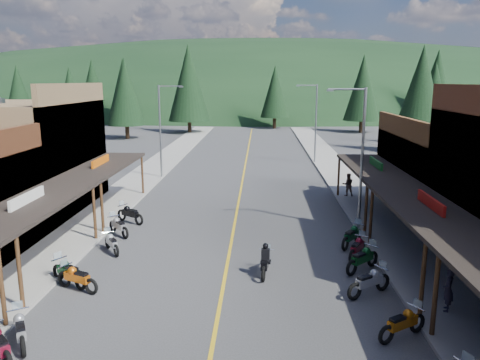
# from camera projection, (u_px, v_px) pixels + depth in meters

# --- Properties ---
(ground) EXTENTS (220.00, 220.00, 0.00)m
(ground) POSITION_uv_depth(u_px,v_px,m) (223.00, 289.00, 19.10)
(ground) COLOR #38383A
(ground) RESTS_ON ground
(centerline) EXTENTS (0.15, 90.00, 0.01)m
(centerline) POSITION_uv_depth(u_px,v_px,m) (242.00, 184.00, 38.64)
(centerline) COLOR gold
(centerline) RESTS_ON ground
(sidewalk_west) EXTENTS (3.40, 94.00, 0.15)m
(sidewalk_west) POSITION_uv_depth(u_px,v_px,m) (138.00, 182.00, 38.99)
(sidewalk_west) COLOR gray
(sidewalk_west) RESTS_ON ground
(sidewalk_east) EXTENTS (3.40, 94.00, 0.15)m
(sidewalk_east) POSITION_uv_depth(u_px,v_px,m) (348.00, 184.00, 38.26)
(sidewalk_east) COLOR gray
(sidewalk_east) RESTS_ON ground
(shop_west_3) EXTENTS (10.90, 10.20, 8.20)m
(shop_west_3) POSITION_uv_depth(u_px,v_px,m) (22.00, 158.00, 29.99)
(shop_west_3) COLOR brown
(shop_west_3) RESTS_ON ground
(shop_east_3) EXTENTS (10.90, 10.20, 6.20)m
(shop_east_3) POSITION_uv_depth(u_px,v_px,m) (457.00, 176.00, 29.03)
(shop_east_3) COLOR #4C2D16
(shop_east_3) RESTS_ON ground
(streetlight_1) EXTENTS (2.16, 0.18, 8.00)m
(streetlight_1) POSITION_uv_depth(u_px,v_px,m) (162.00, 127.00, 39.96)
(streetlight_1) COLOR gray
(streetlight_1) RESTS_ON ground
(streetlight_2) EXTENTS (2.16, 0.18, 8.00)m
(streetlight_2) POSITION_uv_depth(u_px,v_px,m) (360.00, 153.00, 25.69)
(streetlight_2) COLOR gray
(streetlight_2) RESTS_ON ground
(streetlight_3) EXTENTS (2.16, 0.18, 8.00)m
(streetlight_3) POSITION_uv_depth(u_px,v_px,m) (314.00, 120.00, 47.19)
(streetlight_3) COLOR gray
(streetlight_3) RESTS_ON ground
(ridge_hill) EXTENTS (310.00, 140.00, 60.00)m
(ridge_hill) POSITION_uv_depth(u_px,v_px,m) (256.00, 107.00, 151.02)
(ridge_hill) COLOR black
(ridge_hill) RESTS_ON ground
(pine_0) EXTENTS (5.04, 5.04, 11.00)m
(pine_0) POSITION_uv_depth(u_px,v_px,m) (18.00, 92.00, 80.02)
(pine_0) COLOR black
(pine_0) RESTS_ON ground
(pine_1) EXTENTS (5.88, 5.88, 12.50)m
(pine_1) POSITION_uv_depth(u_px,v_px,m) (124.00, 87.00, 87.00)
(pine_1) COLOR black
(pine_1) RESTS_ON ground
(pine_2) EXTENTS (6.72, 6.72, 14.00)m
(pine_2) POSITION_uv_depth(u_px,v_px,m) (189.00, 83.00, 74.53)
(pine_2) COLOR black
(pine_2) RESTS_ON ground
(pine_3) EXTENTS (5.04, 5.04, 11.00)m
(pine_3) POSITION_uv_depth(u_px,v_px,m) (275.00, 92.00, 82.07)
(pine_3) COLOR black
(pine_3) RESTS_ON ground
(pine_4) EXTENTS (5.88, 5.88, 12.50)m
(pine_4) POSITION_uv_depth(u_px,v_px,m) (363.00, 88.00, 75.46)
(pine_4) COLOR black
(pine_4) RESTS_ON ground
(pine_5) EXTENTS (6.72, 6.72, 14.00)m
(pine_5) POSITION_uv_depth(u_px,v_px,m) (436.00, 83.00, 86.36)
(pine_5) COLOR black
(pine_5) RESTS_ON ground
(pine_7) EXTENTS (5.88, 5.88, 12.50)m
(pine_7) POSITION_uv_depth(u_px,v_px,m) (93.00, 86.00, 93.20)
(pine_7) COLOR black
(pine_7) RESTS_ON ground
(pine_8) EXTENTS (4.48, 4.48, 10.00)m
(pine_8) POSITION_uv_depth(u_px,v_px,m) (71.00, 100.00, 57.87)
(pine_8) COLOR black
(pine_8) RESTS_ON ground
(pine_9) EXTENTS (4.93, 4.93, 10.80)m
(pine_9) POSITION_uv_depth(u_px,v_px,m) (434.00, 96.00, 60.73)
(pine_9) COLOR black
(pine_9) RESTS_ON ground
(pine_10) EXTENTS (5.38, 5.38, 11.60)m
(pine_10) POSITION_uv_depth(u_px,v_px,m) (125.00, 92.00, 67.30)
(pine_10) COLOR black
(pine_10) RESTS_ON ground
(pine_11) EXTENTS (5.82, 5.82, 12.40)m
(pine_11) POSITION_uv_depth(u_px,v_px,m) (421.00, 91.00, 53.89)
(pine_11) COLOR black
(pine_11) RESTS_ON ground
(bike_west_6) EXTENTS (1.68, 2.14, 1.19)m
(bike_west_6) POSITION_uv_depth(u_px,v_px,m) (20.00, 328.00, 14.94)
(bike_west_6) COLOR gray
(bike_west_6) RESTS_ON ground
(bike_west_7) EXTENTS (2.19, 1.52, 1.19)m
(bike_west_7) POSITION_uv_depth(u_px,v_px,m) (77.00, 277.00, 18.84)
(bike_west_7) COLOR #CD5D0E
(bike_west_7) RESTS_ON ground
(bike_west_8) EXTENTS (2.22, 1.86, 1.26)m
(bike_west_8) POSITION_uv_depth(u_px,v_px,m) (68.00, 271.00, 19.34)
(bike_west_8) COLOR #0C3D1D
(bike_west_8) RESTS_ON ground
(bike_west_9) EXTENTS (1.63, 1.95, 1.10)m
(bike_west_9) POSITION_uv_depth(u_px,v_px,m) (112.00, 242.00, 23.06)
(bike_west_9) COLOR #AEAFB4
(bike_west_9) RESTS_ON ground
(bike_west_10) EXTENTS (1.93, 1.99, 1.19)m
(bike_west_10) POSITION_uv_depth(u_px,v_px,m) (119.00, 225.00, 25.61)
(bike_west_10) COLOR gray
(bike_west_10) RESTS_ON ground
(bike_west_11) EXTENTS (2.19, 1.80, 1.23)m
(bike_west_11) POSITION_uv_depth(u_px,v_px,m) (130.00, 213.00, 27.87)
(bike_west_11) COLOR black
(bike_west_11) RESTS_ON ground
(bike_east_6) EXTENTS (2.11, 1.70, 1.18)m
(bike_east_6) POSITION_uv_depth(u_px,v_px,m) (403.00, 322.00, 15.34)
(bike_east_6) COLOR #AA590C
(bike_east_6) RESTS_ON ground
(bike_east_7) EXTENTS (2.24, 1.85, 1.26)m
(bike_east_7) POSITION_uv_depth(u_px,v_px,m) (369.00, 281.00, 18.43)
(bike_east_7) COLOR #A1A1A6
(bike_east_7) RESTS_ON ground
(bike_east_8) EXTENTS (2.13, 2.08, 1.28)m
(bike_east_8) POSITION_uv_depth(u_px,v_px,m) (363.00, 258.00, 20.79)
(bike_east_8) COLOR #0C4018
(bike_east_8) RESTS_ON ground
(bike_east_9) EXTENTS (1.62, 2.12, 1.17)m
(bike_east_9) POSITION_uv_depth(u_px,v_px,m) (357.00, 247.00, 22.28)
(bike_east_9) COLOR maroon
(bike_east_9) RESTS_ON ground
(bike_east_10) EXTENTS (1.86, 2.25, 1.27)m
(bike_east_10) POSITION_uv_depth(u_px,v_px,m) (352.00, 235.00, 23.90)
(bike_east_10) COLOR #0D411E
(bike_east_10) RESTS_ON ground
(rider_on_bike) EXTENTS (0.91, 2.09, 1.54)m
(rider_on_bike) POSITION_uv_depth(u_px,v_px,m) (265.00, 262.00, 20.39)
(rider_on_bike) COLOR black
(rider_on_bike) RESTS_ON ground
(pedestrian_east_a) EXTENTS (0.56, 0.68, 1.60)m
(pedestrian_east_a) POSITION_uv_depth(u_px,v_px,m) (448.00, 290.00, 16.87)
(pedestrian_east_a) COLOR #231F2F
(pedestrian_east_a) RESTS_ON sidewalk_east
(pedestrian_east_b) EXTENTS (0.81, 0.47, 1.67)m
(pedestrian_east_b) POSITION_uv_depth(u_px,v_px,m) (348.00, 184.00, 33.86)
(pedestrian_east_b) COLOR #4C3A30
(pedestrian_east_b) RESTS_ON sidewalk_east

